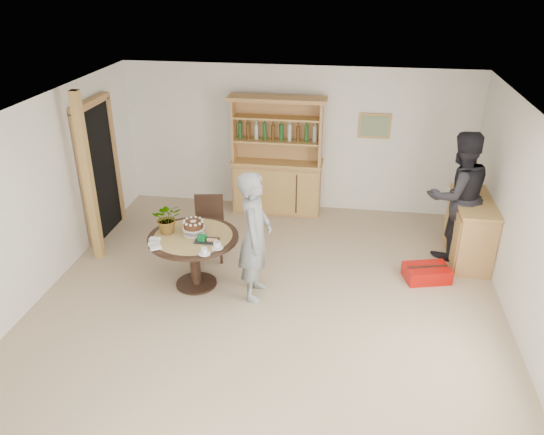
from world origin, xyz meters
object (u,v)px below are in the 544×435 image
at_px(teen_boy, 255,236).
at_px(adult_person, 458,196).
at_px(sideboard, 470,230).
at_px(hutch, 277,174).
at_px(dining_chair, 209,223).
at_px(red_suitcase, 427,273).
at_px(dining_table, 194,246).

xyz_separation_m(teen_boy, adult_person, (2.70, 1.49, 0.10)).
relative_size(sideboard, adult_person, 0.65).
relative_size(hutch, sideboard, 1.62).
height_order(dining_chair, teen_boy, teen_boy).
distance_m(dining_chair, adult_person, 3.63).
bearing_deg(dining_chair, adult_person, -1.23).
xyz_separation_m(sideboard, red_suitcase, (-0.64, -0.71, -0.37)).
distance_m(dining_table, red_suitcase, 3.24).
distance_m(teen_boy, red_suitcase, 2.52).
xyz_separation_m(hutch, dining_table, (-0.75, -2.57, -0.08)).
bearing_deg(hutch, dining_table, -106.25).
xyz_separation_m(sideboard, adult_person, (-0.24, 0.06, 0.49)).
distance_m(hutch, teen_boy, 2.67).
xyz_separation_m(dining_table, adult_person, (3.55, 1.39, 0.36)).
xyz_separation_m(hutch, dining_chair, (-0.76, -1.74, -0.15)).
xyz_separation_m(sideboard, dining_table, (-3.79, -1.32, 0.13)).
height_order(dining_table, dining_chair, dining_chair).
distance_m(dining_table, adult_person, 3.83).
bearing_deg(dining_table, teen_boy, -6.71).
height_order(sideboard, teen_boy, teen_boy).
distance_m(hutch, adult_person, 3.05).
bearing_deg(dining_table, dining_chair, 90.97).
relative_size(hutch, dining_table, 1.70).
height_order(sideboard, dining_chair, dining_chair).
distance_m(hutch, sideboard, 3.29).
height_order(dining_chair, adult_person, adult_person).
bearing_deg(red_suitcase, teen_boy, -177.72).
height_order(hutch, teen_boy, hutch).
xyz_separation_m(dining_table, red_suitcase, (3.14, 0.62, -0.50)).
relative_size(hutch, adult_person, 1.06).
xyz_separation_m(hutch, teen_boy, (0.10, -2.67, 0.18)).
bearing_deg(red_suitcase, dining_table, 176.02).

